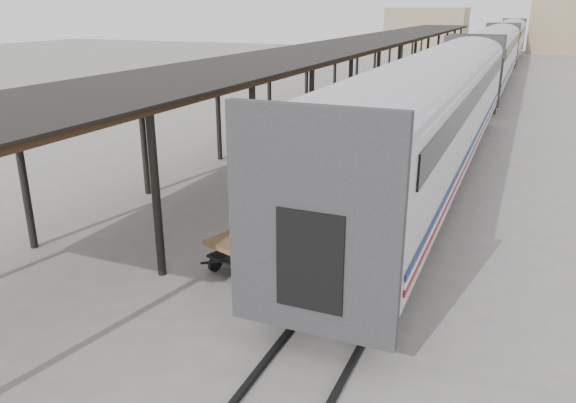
% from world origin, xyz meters
% --- Properties ---
extents(ground, '(160.00, 160.00, 0.00)m').
position_xyz_m(ground, '(0.00, 0.00, 0.00)').
color(ground, slate).
rests_on(ground, ground).
extents(train, '(3.45, 76.01, 4.01)m').
position_xyz_m(train, '(3.19, 33.79, 2.69)').
color(train, silver).
rests_on(train, ground).
extents(canopy, '(4.90, 64.30, 4.15)m').
position_xyz_m(canopy, '(-3.40, 24.00, 4.00)').
color(canopy, '#422B19').
rests_on(canopy, ground).
extents(rails, '(1.54, 150.00, 0.12)m').
position_xyz_m(rails, '(3.20, 34.00, 0.06)').
color(rails, black).
rests_on(rails, ground).
extents(building_left, '(12.00, 8.00, 6.00)m').
position_xyz_m(building_left, '(-10.00, 82.00, 3.00)').
color(building_left, tan).
rests_on(building_left, ground).
extents(baggage_cart, '(1.94, 2.67, 0.86)m').
position_xyz_m(baggage_cart, '(0.51, -0.61, 0.65)').
color(baggage_cart, brown).
rests_on(baggage_cart, ground).
extents(suitcase_stack, '(1.46, 1.11, 0.57)m').
position_xyz_m(suitcase_stack, '(0.52, -0.26, 1.06)').
color(suitcase_stack, '#39393C').
rests_on(suitcase_stack, baggage_cart).
extents(luggage_tug, '(1.06, 1.68, 1.45)m').
position_xyz_m(luggage_tug, '(-1.55, 19.37, 0.67)').
color(luggage_tug, maroon).
rests_on(luggage_tug, ground).
extents(porter, '(0.44, 0.66, 1.77)m').
position_xyz_m(porter, '(0.76, -1.26, 1.75)').
color(porter, navy).
rests_on(porter, baggage_cart).
extents(pedestrian, '(1.03, 0.51, 1.71)m').
position_xyz_m(pedestrian, '(-2.24, 11.30, 0.85)').
color(pedestrian, black).
rests_on(pedestrian, ground).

